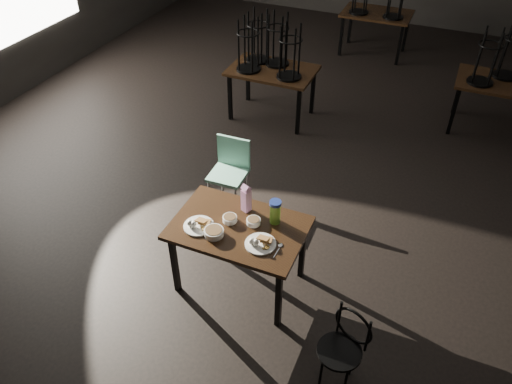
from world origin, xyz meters
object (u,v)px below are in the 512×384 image
at_px(juice_carton, 246,199).
at_px(bentwood_chair, 345,343).
at_px(school_chair, 230,167).
at_px(main_table, 239,233).
at_px(water_bottle, 275,212).

bearing_deg(juice_carton, bentwood_chair, -34.68).
height_order(bentwood_chair, school_chair, school_chair).
xyz_separation_m(main_table, juice_carton, (-0.03, 0.23, 0.21)).
distance_m(juice_carton, bentwood_chair, 1.53).
bearing_deg(bentwood_chair, water_bottle, 159.60).
bearing_deg(water_bottle, bentwood_chair, -41.12).
relative_size(juice_carton, water_bottle, 1.22).
bearing_deg(school_chair, juice_carton, -57.51).
xyz_separation_m(main_table, water_bottle, (0.28, 0.19, 0.20)).
height_order(main_table, bentwood_chair, main_table).
bearing_deg(main_table, school_chair, 119.17).
bearing_deg(bentwood_chair, main_table, 173.76).
bearing_deg(water_bottle, main_table, -146.20).
xyz_separation_m(juice_carton, water_bottle, (0.30, -0.05, -0.01)).
height_order(water_bottle, bentwood_chair, water_bottle).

